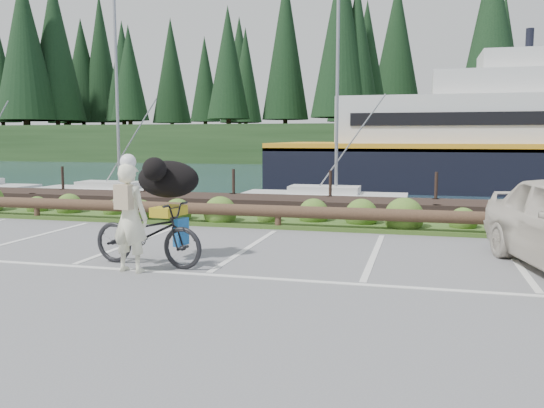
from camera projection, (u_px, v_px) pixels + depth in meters
The scene contains 7 objects.
ground at pixel (214, 270), 10.03m from camera, with size 72.00×72.00×0.00m, color slate.
harbor_backdrop at pixel (401, 153), 85.41m from camera, with size 170.00×160.00×30.00m.
vegetation_strip at pixel (284, 223), 15.12m from camera, with size 34.00×1.60×0.10m, color #3D5B21.
log_rail at pixel (278, 229), 14.45m from camera, with size 32.00×0.30×0.60m, color #443021, non-canonical shape.
bicycle at pixel (148, 234), 10.29m from camera, with size 0.77×2.21×1.16m, color black.
cyclist at pixel (130, 218), 9.77m from camera, with size 0.68×0.45×1.87m, color #EDEDC9.
dog at pixel (168, 179), 10.83m from camera, with size 1.22×0.59×0.70m, color black.
Camera 1 is at (3.45, -9.26, 2.30)m, focal length 38.00 mm.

